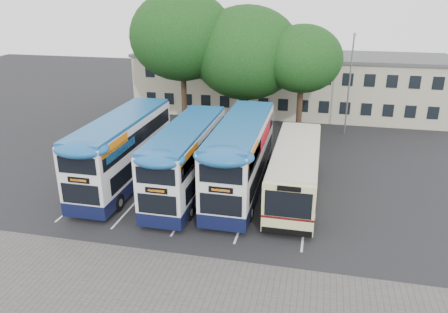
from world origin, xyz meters
The scene contains 12 objects.
ground centered at (0.00, 0.00, 0.00)m, with size 120.00×120.00×0.00m, color black.
paving_strip centered at (-2.00, -5.00, 0.01)m, with size 40.00×6.00×0.01m, color #595654.
bay_lines centered at (-3.75, 5.00, 0.01)m, with size 14.12×11.00×0.01m.
depot_building centered at (0.00, 26.99, 3.15)m, with size 32.40×8.40×6.20m.
lamp_post centered at (6.00, 19.97, 5.08)m, with size 0.25×1.05×9.06m.
tree_left centered at (-8.71, 17.93, 8.68)m, with size 9.19×9.19×12.60m.
tree_mid centered at (-2.99, 18.41, 7.31)m, with size 9.53×9.53×11.37m.
tree_right centered at (1.89, 17.18, 7.13)m, with size 6.57×6.57×9.95m.
bus_dd_left centered at (-9.01, 5.39, 2.60)m, with size 2.75×11.34×4.73m.
bus_dd_mid centered at (-4.47, 5.06, 2.49)m, with size 2.63×10.86×4.52m.
bus_dd_right centered at (-1.10, 5.87, 2.63)m, with size 2.78×11.46×4.78m.
bus_single centered at (2.38, 6.16, 1.89)m, with size 2.84×11.17×3.33m.
Camera 1 is at (3.56, -19.87, 12.51)m, focal length 35.00 mm.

